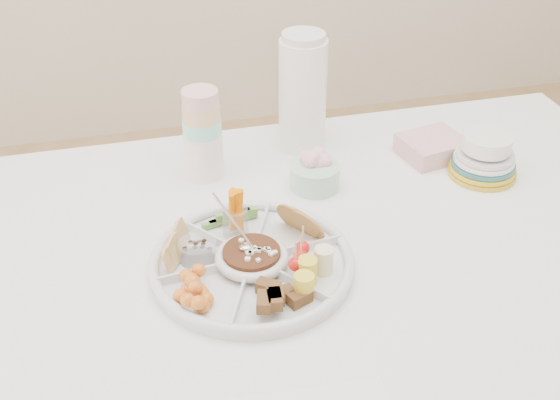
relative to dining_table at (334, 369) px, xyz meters
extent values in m
cube|color=white|center=(0.00, 0.00, 0.00)|extent=(1.52, 1.02, 0.76)
cylinder|color=silver|center=(-0.20, -0.05, 0.40)|extent=(0.42, 0.42, 0.04)
cylinder|color=black|center=(-0.20, -0.05, 0.41)|extent=(0.12, 0.12, 0.04)
cylinder|color=white|center=(-0.23, 0.31, 0.50)|extent=(0.10, 0.10, 0.24)
cylinder|color=white|center=(0.02, 0.39, 0.53)|extent=(0.12, 0.12, 0.29)
cylinder|color=silver|center=(0.00, 0.20, 0.42)|extent=(0.12, 0.12, 0.08)
cube|color=#D9A4A9|center=(0.31, 0.26, 0.40)|extent=(0.16, 0.15, 0.05)
cylinder|color=gold|center=(0.39, 0.15, 0.43)|extent=(0.19, 0.19, 0.10)
camera|label=1|loc=(-0.40, -1.06, 1.23)|focal=45.00mm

